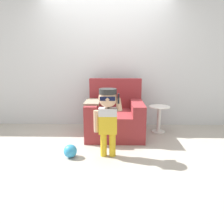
# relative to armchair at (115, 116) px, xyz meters

# --- Properties ---
(ground_plane) EXTENTS (10.00, 10.00, 0.00)m
(ground_plane) POSITION_rel_armchair_xyz_m (-0.17, -0.08, -0.33)
(ground_plane) COLOR #ADA89E
(wall_back) EXTENTS (10.00, 0.05, 2.60)m
(wall_back) POSITION_rel_armchair_xyz_m (-0.17, 0.65, 0.97)
(wall_back) COLOR silver
(wall_back) RESTS_ON ground_plane
(armchair) EXTENTS (1.00, 0.99, 0.98)m
(armchair) POSITION_rel_armchair_xyz_m (0.00, 0.00, 0.00)
(armchair) COLOR maroon
(armchair) RESTS_ON ground_plane
(person_child) EXTENTS (0.39, 0.29, 0.95)m
(person_child) POSITION_rel_armchair_xyz_m (-0.09, -0.95, 0.30)
(person_child) COLOR gold
(person_child) RESTS_ON ground_plane
(side_table) EXTENTS (0.38, 0.38, 0.50)m
(side_table) POSITION_rel_armchair_xyz_m (0.81, 0.13, -0.04)
(side_table) COLOR white
(side_table) RESTS_ON ground_plane
(toy_ball) EXTENTS (0.18, 0.18, 0.18)m
(toy_ball) POSITION_rel_armchair_xyz_m (-0.61, -1.01, -0.24)
(toy_ball) COLOR #3399D1
(toy_ball) RESTS_ON ground_plane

